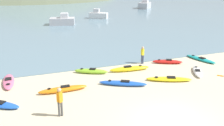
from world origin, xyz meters
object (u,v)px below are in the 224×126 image
Objects in this scene: kayak_on_sand_7 at (201,59)px; moored_boat_3 at (98,15)px; kayak_on_sand_2 at (63,89)px; kayak_on_sand_9 at (169,79)px; kayak_on_sand_3 at (167,62)px; moored_boat_2 at (145,5)px; kayak_on_sand_6 at (9,81)px; kayak_on_sand_4 at (197,71)px; moored_boat_0 at (63,21)px; kayak_on_sand_8 at (123,83)px; person_near_foreground at (60,100)px; person_near_waterline at (143,54)px; kayak_on_sand_5 at (91,71)px; kayak_on_sand_1 at (130,69)px.

moored_boat_3 is (-1.38, 26.15, 0.53)m from kayak_on_sand_7.
kayak_on_sand_9 is at bearing -6.14° from kayak_on_sand_2.
moored_boat_2 is at bearing 65.63° from kayak_on_sand_3.
moored_boat_3 is at bearing 60.03° from kayak_on_sand_6.
kayak_on_sand_7 is at bearing -86.97° from moored_boat_3.
moored_boat_0 is (-6.06, 24.69, 0.56)m from kayak_on_sand_4.
kayak_on_sand_4 is 0.80× the size of kayak_on_sand_8.
kayak_on_sand_3 is 0.59× the size of moored_boat_2.
person_near_foreground reaches higher than person_near_waterline.
person_near_waterline is 0.44× the size of moored_boat_3.
moored_boat_2 reaches higher than kayak_on_sand_3.
kayak_on_sand_9 is (7.54, -0.81, -0.04)m from kayak_on_sand_2.
kayak_on_sand_6 is at bearing 114.42° from person_near_foreground.
kayak_on_sand_9 is at bearing -114.92° from moored_boat_2.
person_near_foreground is at bearing -141.71° from person_near_waterline.
kayak_on_sand_2 is at bearing -135.30° from kayak_on_sand_5.
person_near_foreground is (-4.78, -2.68, 0.80)m from kayak_on_sand_8.
moored_boat_2 is (18.58, 40.01, 0.72)m from kayak_on_sand_9.
kayak_on_sand_6 is 0.69× the size of moored_boat_2.
kayak_on_sand_4 is (0.94, -2.85, -0.04)m from kayak_on_sand_3.
kayak_on_sand_4 is at bearing -71.77° from kayak_on_sand_3.
moored_boat_3 is at bearing 93.03° from kayak_on_sand_7.
kayak_on_sand_9 is at bearing -148.98° from kayak_on_sand_7.
kayak_on_sand_4 is (4.78, -2.31, -0.06)m from kayak_on_sand_1.
kayak_on_sand_8 is (1.40, -3.06, -0.02)m from kayak_on_sand_5.
moored_boat_3 is at bearing 75.67° from kayak_on_sand_8.
person_near_foreground reaches higher than kayak_on_sand_6.
person_near_waterline is at bearing 3.04° from kayak_on_sand_6.
kayak_on_sand_4 is at bearing 11.75° from kayak_on_sand_9.
kayak_on_sand_5 is 0.81× the size of kayak_on_sand_8.
kayak_on_sand_9 reaches higher than kayak_on_sand_6.
kayak_on_sand_1 is 1.02× the size of kayak_on_sand_9.
kayak_on_sand_3 is (3.84, 0.54, -0.02)m from kayak_on_sand_1.
moored_boat_2 is at bearing 68.37° from kayak_on_sand_4.
kayak_on_sand_2 is 10.51m from kayak_on_sand_4.
moored_boat_2 is at bearing 36.06° from moored_boat_3.
kayak_on_sand_6 reaches higher than kayak_on_sand_7.
kayak_on_sand_2 is 1.00× the size of kayak_on_sand_8.
kayak_on_sand_6 is at bearing -129.00° from moored_boat_2.
moored_boat_0 reaches higher than kayak_on_sand_6.
kayak_on_sand_8 is (7.45, -3.20, 0.03)m from kayak_on_sand_6.
kayak_on_sand_7 is (7.14, 0.27, -0.06)m from kayak_on_sand_1.
kayak_on_sand_1 is 1.04× the size of kayak_on_sand_2.
moored_boat_3 reaches higher than kayak_on_sand_7.
kayak_on_sand_7 is 0.97× the size of kayak_on_sand_8.
kayak_on_sand_1 reaches higher than kayak_on_sand_6.
kayak_on_sand_6 is at bearing -176.96° from person_near_waterline.
kayak_on_sand_7 is 0.71× the size of moored_boat_2.
kayak_on_sand_6 is (-3.36, 2.79, -0.05)m from kayak_on_sand_2.
kayak_on_sand_6 is 16.23m from kayak_on_sand_7.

